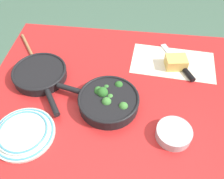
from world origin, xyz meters
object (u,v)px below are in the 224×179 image
grater_knife (182,67)px  prep_bowl_steel (174,133)px  skillet_broccoli (108,100)px  skillet_eggs (40,74)px  cheese_block (176,62)px  dinner_plate_stack (23,133)px  wooden_spoon (34,59)px

grater_knife → prep_bowl_steel: (0.06, 0.38, 0.01)m
skillet_broccoli → skillet_eggs: (0.33, -0.12, -0.01)m
skillet_eggs → grater_knife: size_ratio=1.32×
cheese_block → dinner_plate_stack: bearing=37.4°
skillet_eggs → cheese_block: size_ratio=3.24×
skillet_eggs → prep_bowl_steel: skillet_eggs is taller
skillet_broccoli → dinner_plate_stack: skillet_broccoli is taller
cheese_block → skillet_broccoli: bearing=42.9°
skillet_broccoli → cheese_block: size_ratio=3.31×
wooden_spoon → grater_knife: bearing=57.6°
cheese_block → wooden_spoon: bearing=3.3°
grater_knife → cheese_block: (0.03, -0.01, 0.02)m
skillet_eggs → dinner_plate_stack: 0.30m
skillet_eggs → cheese_block: cheese_block is taller
skillet_broccoli → grater_knife: size_ratio=1.35×
skillet_eggs → skillet_broccoli: bearing=37.0°
grater_knife → prep_bowl_steel: 0.39m
grater_knife → cheese_block: cheese_block is taller
grater_knife → cheese_block: bearing=50.9°
grater_knife → dinner_plate_stack: (0.62, 0.44, 0.00)m
cheese_block → dinner_plate_stack: (0.59, 0.45, -0.01)m
skillet_broccoli → skillet_eggs: size_ratio=1.02×
cheese_block → prep_bowl_steel: (0.03, 0.39, -0.01)m
wooden_spoon → cheese_block: 0.69m
dinner_plate_stack → prep_bowl_steel: bearing=-173.9°
skillet_eggs → cheese_block: bearing=70.7°
skillet_eggs → grater_knife: 0.66m
dinner_plate_stack → grater_knife: bearing=-144.3°
cheese_block → skillet_eggs: bearing=13.7°
skillet_broccoli → grater_knife: bearing=-127.1°
wooden_spoon → cheese_block: (-0.69, -0.04, 0.02)m
prep_bowl_steel → grater_knife: bearing=-98.2°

